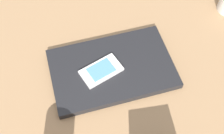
{
  "coord_description": "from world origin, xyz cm",
  "views": [
    {
      "loc": [
        -3.03,
        -43.22,
        76.22
      ],
      "look_at": [
        6.42,
        0.89,
        5.0
      ],
      "focal_mm": 47.64,
      "sensor_mm": 36.0,
      "label": 1
    }
  ],
  "objects": [
    {
      "name": "desk_surface",
      "position": [
        0.0,
        0.0,
        1.5
      ],
      "size": [
        120.0,
        80.0,
        3.0
      ],
      "primitive_type": "cube",
      "color": "#9E7751",
      "rests_on": "ground"
    },
    {
      "name": "laptop_closed",
      "position": [
        6.42,
        0.89,
        4.06
      ],
      "size": [
        35.96,
        23.98,
        2.11
      ],
      "primitive_type": "cube",
      "rotation": [
        0.0,
        0.0,
        0.07
      ],
      "color": "black",
      "rests_on": "desk_surface"
    },
    {
      "name": "cell_phone_on_laptop",
      "position": [
        3.13,
        0.11,
        5.6
      ],
      "size": [
        12.86,
        10.04,
        1.05
      ],
      "color": "silver",
      "rests_on": "laptop_closed"
    }
  ]
}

